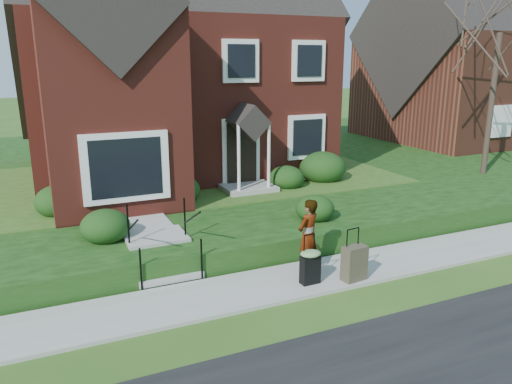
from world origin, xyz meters
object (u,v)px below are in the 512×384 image
front_steps (161,250)px  suitcase_olive (354,263)px  suitcase_black (310,265)px  woman (308,236)px

front_steps → suitcase_olive: front_steps is taller
suitcase_black → front_steps: bearing=138.9°
woman → suitcase_black: size_ratio=1.54×
front_steps → suitcase_olive: 4.32m
front_steps → suitcase_olive: bearing=-33.6°
woman → suitcase_olive: size_ratio=1.45×
suitcase_olive → front_steps: bearing=139.1°
front_steps → suitcase_olive: size_ratio=1.77×
woman → suitcase_black: bearing=40.6°
suitcase_black → woman: bearing=63.3°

